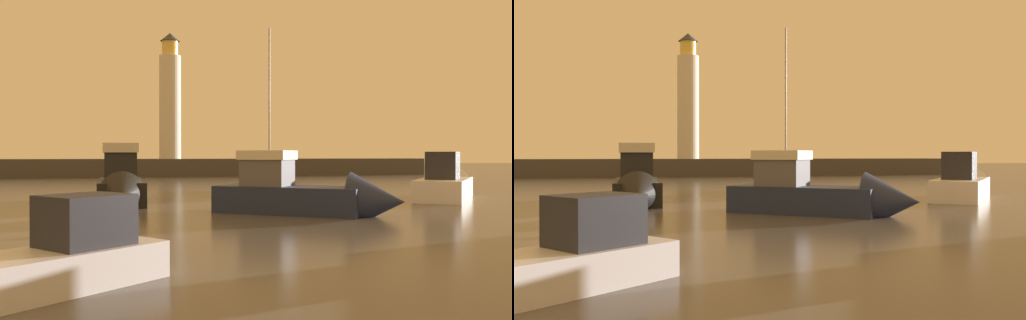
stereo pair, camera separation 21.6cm
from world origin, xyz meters
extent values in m
plane|color=#4C4742|center=(0.00, 31.73, 0.00)|extent=(220.00, 220.00, 0.00)
cube|color=#423F3D|center=(0.00, 63.47, 1.03)|extent=(69.68, 4.29, 2.07)
cylinder|color=silver|center=(2.62, 63.47, 8.17)|extent=(2.55, 2.55, 12.20)
cylinder|color=#F2CC59|center=(2.62, 63.47, 15.12)|extent=(1.91, 1.91, 1.71)
cone|color=#33383D|center=(2.62, 63.47, 16.46)|extent=(2.30, 2.30, 0.98)
cube|color=black|center=(-3.02, 27.99, 0.61)|extent=(2.46, 7.37, 1.22)
cone|color=black|center=(-2.95, 23.74, 0.67)|extent=(2.27, 2.14, 2.24)
cube|color=#232328|center=(-3.04, 29.19, 1.96)|extent=(1.76, 2.31, 1.48)
cube|color=silver|center=(-3.04, 29.19, 2.97)|extent=(1.93, 2.54, 0.52)
cube|color=silver|center=(-4.33, 8.48, 0.38)|extent=(4.67, 4.21, 0.77)
cube|color=#232328|center=(-3.70, 8.99, 1.28)|extent=(2.10, 2.05, 1.03)
cube|color=white|center=(15.25, 26.01, 0.60)|extent=(6.50, 7.16, 1.20)
cone|color=white|center=(17.92, 29.27, 0.66)|extent=(3.33, 3.31, 2.43)
cube|color=#232328|center=(14.75, 25.39, 1.97)|extent=(2.84, 2.97, 1.55)
cube|color=#1E284C|center=(4.22, 20.77, 0.60)|extent=(6.69, 5.85, 1.20)
cone|color=#1E284C|center=(7.33, 18.48, 0.66)|extent=(3.23, 3.26, 2.39)
cube|color=#595960|center=(3.38, 21.40, 1.78)|extent=(2.69, 2.64, 1.17)
cube|color=silver|center=(3.38, 21.40, 2.57)|extent=(2.95, 2.91, 0.41)
cube|color=#B21E1E|center=(6.76, 33.26, 0.52)|extent=(5.25, 8.54, 1.05)
cylinder|color=#B7B7BC|center=(6.45, 32.49, 5.97)|extent=(0.12, 0.12, 9.84)
cylinder|color=#B7B7BC|center=(7.29, 34.60, 2.82)|extent=(1.76, 4.25, 0.09)
camera|label=1|loc=(-2.99, -2.59, 2.60)|focal=38.86mm
camera|label=2|loc=(-2.78, -2.64, 2.60)|focal=38.86mm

